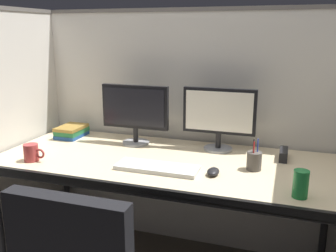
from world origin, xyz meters
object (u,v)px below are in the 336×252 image
(desk, at_px, (164,168))
(monitor_left, at_px, (135,111))
(soda_can, at_px, (301,184))
(book_stack, at_px, (72,131))
(keyboard_main, at_px, (157,168))
(monitor_right, at_px, (219,115))
(computer_mouse, at_px, (213,172))
(pen_cup, at_px, (254,161))
(red_stapler, at_px, (283,154))
(coffee_mug, at_px, (32,153))

(desk, distance_m, monitor_left, 0.45)
(soda_can, distance_m, book_stack, 1.54)
(keyboard_main, bearing_deg, soda_can, -9.40)
(desk, relative_size, book_stack, 8.55)
(monitor_right, distance_m, computer_mouse, 0.45)
(keyboard_main, relative_size, soda_can, 3.52)
(monitor_left, distance_m, pen_cup, 0.81)
(pen_cup, bearing_deg, red_stapler, 57.29)
(keyboard_main, xyz_separation_m, book_stack, (-0.76, 0.40, 0.03))
(desk, relative_size, computer_mouse, 19.79)
(computer_mouse, distance_m, coffee_mug, 0.99)
(pen_cup, height_order, soda_can, pen_cup)
(coffee_mug, relative_size, pen_cup, 0.77)
(desk, distance_m, soda_can, 0.76)
(desk, bearing_deg, keyboard_main, -85.71)
(keyboard_main, relative_size, coffee_mug, 3.41)
(pen_cup, distance_m, book_stack, 1.25)
(soda_can, bearing_deg, red_stapler, 99.32)
(desk, height_order, book_stack, book_stack)
(coffee_mug, bearing_deg, book_stack, 96.85)
(computer_mouse, distance_m, book_stack, 1.11)
(keyboard_main, distance_m, pen_cup, 0.50)
(red_stapler, bearing_deg, monitor_right, 172.39)
(coffee_mug, relative_size, soda_can, 1.03)
(computer_mouse, xyz_separation_m, red_stapler, (0.32, 0.35, 0.01))
(desk, distance_m, coffee_mug, 0.74)
(monitor_left, distance_m, red_stapler, 0.92)
(monitor_right, distance_m, book_stack, 1.01)
(computer_mouse, bearing_deg, monitor_left, 147.58)
(monitor_left, height_order, keyboard_main, monitor_left)
(computer_mouse, relative_size, soda_can, 0.79)
(desk, xyz_separation_m, computer_mouse, (0.30, -0.13, 0.07))
(monitor_left, distance_m, computer_mouse, 0.71)
(soda_can, height_order, book_stack, soda_can)
(coffee_mug, height_order, soda_can, soda_can)
(red_stapler, bearing_deg, book_stack, 178.98)
(keyboard_main, distance_m, coffee_mug, 0.71)
(keyboard_main, xyz_separation_m, computer_mouse, (0.29, 0.02, 0.01))
(book_stack, bearing_deg, soda_can, -19.47)
(red_stapler, bearing_deg, keyboard_main, -148.64)
(desk, height_order, red_stapler, red_stapler)
(keyboard_main, height_order, computer_mouse, computer_mouse)
(computer_mouse, height_order, soda_can, soda_can)
(desk, xyz_separation_m, red_stapler, (0.62, 0.22, 0.08))
(monitor_left, height_order, pen_cup, monitor_left)
(monitor_left, xyz_separation_m, book_stack, (-0.47, 0.01, -0.18))
(monitor_right, height_order, soda_can, monitor_right)
(soda_can, relative_size, book_stack, 0.55)
(pen_cup, bearing_deg, keyboard_main, -161.82)
(coffee_mug, height_order, book_stack, coffee_mug)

